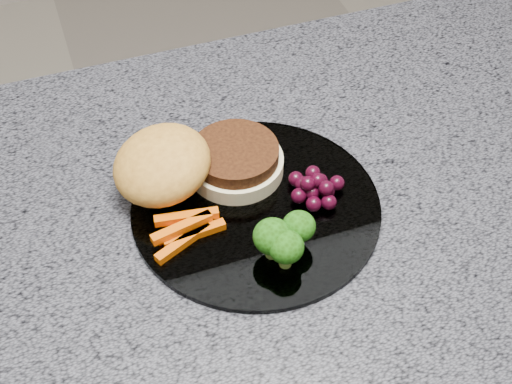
% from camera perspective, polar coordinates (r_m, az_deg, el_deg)
% --- Properties ---
extents(countertop, '(1.20, 0.60, 0.04)m').
position_cam_1_polar(countertop, '(0.74, -7.50, -4.38)').
color(countertop, '#53545E').
rests_on(countertop, island_cabinet).
extents(plate, '(0.26, 0.26, 0.01)m').
position_cam_1_polar(plate, '(0.74, 0.00, -1.20)').
color(plate, white).
rests_on(plate, countertop).
extents(burger, '(0.20, 0.12, 0.06)m').
position_cam_1_polar(burger, '(0.75, -5.39, 2.08)').
color(burger, beige).
rests_on(burger, plate).
extents(carrot_sticks, '(0.08, 0.05, 0.02)m').
position_cam_1_polar(carrot_sticks, '(0.71, -5.60, -2.99)').
color(carrot_sticks, '#D75203').
rests_on(carrot_sticks, plate).
extents(broccoli, '(0.06, 0.05, 0.05)m').
position_cam_1_polar(broccoli, '(0.68, 2.25, -3.67)').
color(broccoli, olive).
rests_on(broccoli, plate).
extents(grape_bunch, '(0.06, 0.06, 0.03)m').
position_cam_1_polar(grape_bunch, '(0.74, 4.77, 0.36)').
color(grape_bunch, black).
rests_on(grape_bunch, plate).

